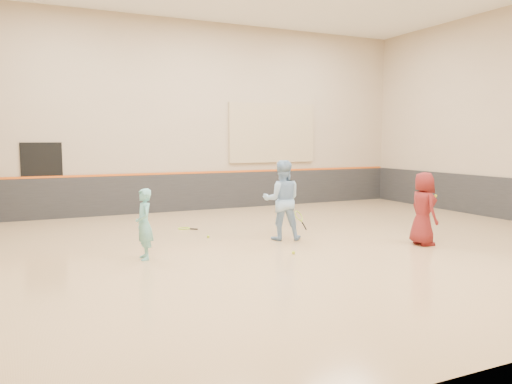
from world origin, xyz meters
name	(u,v)px	position (x,y,z in m)	size (l,w,h in m)	color
room	(281,209)	(0.00, 0.00, 0.81)	(15.04, 12.04, 6.22)	tan
wainscot_back	(195,192)	(0.00, 5.97, 0.60)	(14.90, 0.04, 1.20)	#232326
accent_stripe	(194,173)	(0.00, 5.96, 1.22)	(14.90, 0.03, 0.06)	#D85914
acoustic_panel	(273,133)	(2.80, 5.95, 2.50)	(3.20, 0.08, 2.00)	tan
doorway	(42,181)	(-4.50, 5.98, 1.10)	(1.10, 0.05, 2.20)	black
girl	(144,224)	(-2.92, 0.05, 0.68)	(0.50, 0.33, 1.36)	#72C7C6
instructor	(282,200)	(0.34, 0.61, 0.91)	(0.88, 0.69, 1.82)	#8FB6DE
young_man	(423,209)	(2.86, -1.19, 0.79)	(0.78, 0.50, 1.59)	maroon
held_racket	(299,216)	(0.69, 0.45, 0.55)	(0.35, 0.35, 0.52)	#9DC92C
spare_racket	(184,228)	(-1.31, 2.86, 0.03)	(0.70, 0.70, 0.06)	#9CC92C
ball_under_racket	(293,253)	(-0.14, -0.80, 0.03)	(0.07, 0.07, 0.07)	#C7D732
ball_in_hand	(435,196)	(3.09, -1.29, 1.07)	(0.07, 0.07, 0.07)	yellow
ball_beside_spare	(208,237)	(-1.14, 1.48, 0.03)	(0.07, 0.07, 0.07)	#AECB2F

